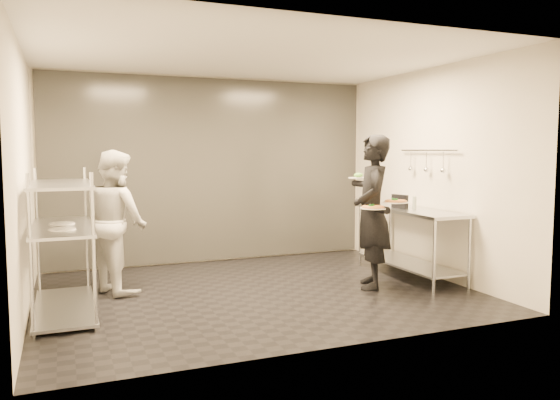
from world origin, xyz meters
name	(u,v)px	position (x,y,z in m)	size (l,w,h in m)	color
room_shell	(228,172)	(0.00, 1.18, 1.40)	(5.00, 4.00, 2.80)	black
pass_rack	(63,240)	(-2.15, 0.00, 0.77)	(0.60, 1.60, 1.50)	silver
prep_counter	(410,231)	(2.18, 0.00, 0.63)	(0.60, 1.80, 0.92)	silver
utensil_rail	(427,162)	(2.43, 0.00, 1.55)	(0.07, 1.20, 0.31)	silver
waiter	(372,212)	(1.40, -0.30, 0.95)	(0.69, 0.45, 1.89)	black
chef	(116,221)	(-1.55, 0.67, 0.85)	(0.83, 0.65, 1.71)	beige
pizza_plate_near	(373,207)	(1.27, -0.54, 1.03)	(0.32, 0.32, 0.05)	white
pizza_plate_far	(396,201)	(1.57, -0.55, 1.09)	(0.30, 0.30, 0.05)	white
salad_plate	(358,176)	(1.35, -0.05, 1.37)	(0.25, 0.25, 0.07)	white
pos_monitor	(400,202)	(2.06, 0.08, 1.01)	(0.05, 0.26, 0.19)	black
bottle_green	(375,196)	(2.05, 0.67, 1.04)	(0.07, 0.07, 0.25)	#94A294
bottle_clear	(414,203)	(2.18, -0.08, 1.01)	(0.05, 0.05, 0.17)	#94A294
bottle_dark	(377,196)	(2.15, 0.80, 1.03)	(0.06, 0.06, 0.22)	black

